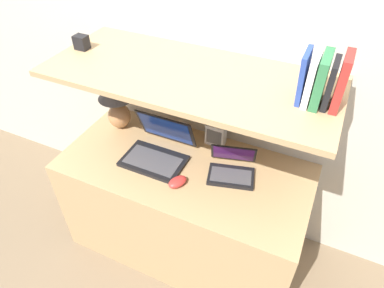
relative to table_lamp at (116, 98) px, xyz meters
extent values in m
plane|color=#7A664C|center=(0.52, -0.49, -0.92)|extent=(12.00, 12.00, 0.00)
cube|color=beige|center=(0.52, 0.23, 0.28)|extent=(6.00, 0.05, 2.40)
cube|color=tan|center=(0.52, -0.16, -0.56)|extent=(1.39, 0.66, 0.71)
cube|color=beige|center=(0.52, 0.19, -0.31)|extent=(1.39, 0.04, 1.22)
cube|color=tan|center=(0.52, -0.09, 0.32)|extent=(1.39, 0.59, 0.03)
ellipsoid|color=#B27A4C|center=(0.00, 0.00, -0.13)|extent=(0.14, 0.14, 0.16)
cylinder|color=tan|center=(0.00, 0.00, -0.02)|extent=(0.02, 0.02, 0.05)
cone|color=#4C4C51|center=(0.00, 0.00, 0.07)|extent=(0.21, 0.21, 0.13)
cube|color=black|center=(0.36, -0.20, -0.20)|extent=(0.35, 0.23, 0.02)
cube|color=#47474C|center=(0.36, -0.21, -0.19)|extent=(0.30, 0.16, 0.00)
cube|color=black|center=(0.35, -0.05, -0.08)|extent=(0.34, 0.09, 0.21)
cube|color=navy|center=(0.35, -0.05, -0.08)|extent=(0.31, 0.08, 0.19)
cube|color=black|center=(0.79, -0.14, -0.20)|extent=(0.27, 0.21, 0.02)
cube|color=#47474C|center=(0.79, -0.14, -0.19)|extent=(0.23, 0.16, 0.00)
cube|color=black|center=(0.76, -0.04, -0.12)|extent=(0.25, 0.11, 0.13)
cube|color=#4C1E60|center=(0.76, -0.04, -0.12)|extent=(0.22, 0.10, 0.11)
ellipsoid|color=red|center=(0.55, -0.30, -0.19)|extent=(0.11, 0.13, 0.04)
cube|color=white|center=(0.61, 0.10, -0.14)|extent=(0.11, 0.06, 0.13)
cube|color=#59595B|center=(0.61, 0.06, -0.14)|extent=(0.09, 0.00, 0.09)
cube|color=#A82823|center=(1.17, -0.09, 0.44)|extent=(0.03, 0.14, 0.22)
cube|color=black|center=(1.13, -0.09, 0.43)|extent=(0.02, 0.14, 0.19)
cube|color=#2D7042|center=(1.10, -0.09, 0.43)|extent=(0.04, 0.17, 0.21)
cube|color=silver|center=(1.06, -0.09, 0.43)|extent=(0.03, 0.16, 0.19)
cube|color=#284293|center=(1.03, -0.09, 0.43)|extent=(0.03, 0.14, 0.21)
cube|color=black|center=(-0.09, -0.09, 0.37)|extent=(0.07, 0.05, 0.07)
camera|label=1|loc=(1.13, -1.37, 1.11)|focal=32.00mm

